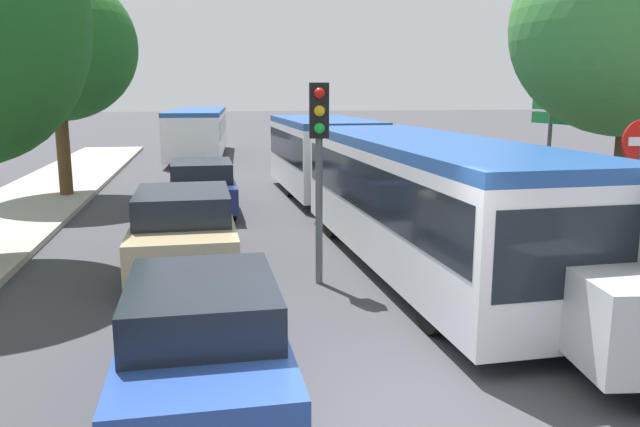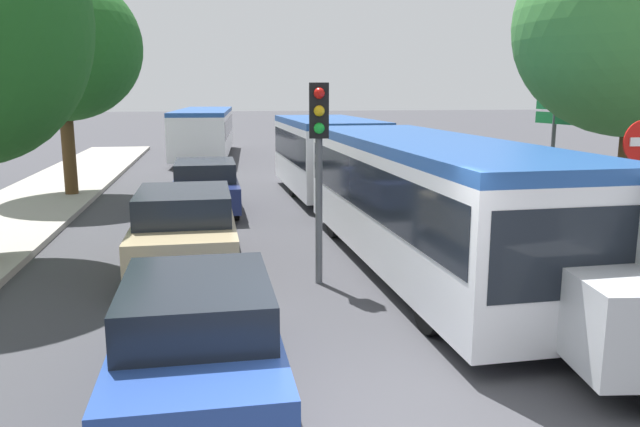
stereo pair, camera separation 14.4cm
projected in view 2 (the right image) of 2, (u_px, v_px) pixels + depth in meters
name	position (u px, v px, depth m)	size (l,w,h in m)	color
kerb_strip_left	(31.00, 204.00, 17.90)	(3.20, 36.70, 0.14)	#9E998E
articulated_bus	(373.00, 171.00, 14.72)	(3.01, 16.41, 2.43)	silver
city_bus_rear	(205.00, 129.00, 31.36)	(3.10, 11.14, 2.37)	silver
queued_car_blue	(198.00, 338.00, 6.64)	(1.68, 3.89, 1.35)	#284799
queued_car_tan	(185.00, 228.00, 11.63)	(1.85, 4.28, 1.48)	tan
queued_car_navy	(206.00, 186.00, 17.03)	(1.75, 4.06, 1.41)	navy
traffic_light	(319.00, 138.00, 10.30)	(0.35, 0.38, 3.40)	#56595E
no_entry_sign	(639.00, 178.00, 10.09)	(0.70, 0.08, 2.82)	#56595E
direction_sign_post	(555.00, 120.00, 15.18)	(0.27, 1.39, 3.60)	#56595E
tree_left_far	(61.00, 47.00, 18.49)	(4.74, 4.74, 6.77)	#51381E
tree_right_near	(640.00, 31.00, 13.22)	(5.11, 5.11, 6.99)	#51381E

